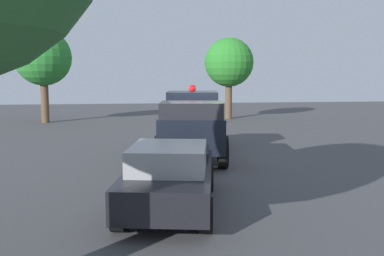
{
  "coord_description": "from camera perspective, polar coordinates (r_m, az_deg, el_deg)",
  "views": [
    {
      "loc": [
        -2.43,
        -14.96,
        2.91
      ],
      "look_at": [
        -0.46,
        -0.27,
        1.07
      ],
      "focal_mm": 39.04,
      "sensor_mm": 36.0,
      "label": 1
    }
  ],
  "objects": [
    {
      "name": "ground_plane",
      "position": [
        15.43,
        1.56,
        -3.79
      ],
      "size": [
        60.0,
        60.0,
        0.0
      ],
      "primitive_type": "plane",
      "color": "#424244"
    },
    {
      "name": "vintage_fire_truck",
      "position": [
        15.15,
        0.01,
        0.6
      ],
      "size": [
        3.08,
        6.2,
        2.59
      ],
      "color": "black",
      "rests_on": "ground"
    },
    {
      "name": "classic_hot_rod",
      "position": [
        9.31,
        -2.95,
        -6.38
      ],
      "size": [
        2.63,
        4.63,
        1.46
      ],
      "color": "black",
      "rests_on": "ground"
    },
    {
      "name": "lawn_chair_near_truck",
      "position": [
        18.52,
        0.55,
        -0.11
      ],
      "size": [
        0.59,
        0.58,
        1.02
      ],
      "color": "#B7BABF",
      "rests_on": "ground"
    },
    {
      "name": "lawn_chair_by_car",
      "position": [
        13.28,
        0.68,
        -2.97
      ],
      "size": [
        0.54,
        0.53,
        1.02
      ],
      "color": "#B7BABF",
      "rests_on": "ground"
    },
    {
      "name": "spectator_seated",
      "position": [
        18.38,
        0.53,
        0.18
      ],
      "size": [
        0.47,
        0.59,
        1.29
      ],
      "color": "#383842",
      "rests_on": "ground"
    },
    {
      "name": "spectator_standing",
      "position": [
        18.11,
        3.41,
        0.91
      ],
      "size": [
        0.34,
        0.65,
        1.68
      ],
      "color": "#2D334C",
      "rests_on": "ground"
    },
    {
      "name": "oak_tree_left",
      "position": [
        27.8,
        -19.69,
        9.0
      ],
      "size": [
        3.51,
        3.51,
        5.83
      ],
      "color": "brown",
      "rests_on": "ground"
    },
    {
      "name": "oak_tree_distant",
      "position": [
        28.69,
        5.08,
        8.86
      ],
      "size": [
        3.31,
        3.31,
        5.5
      ],
      "color": "brown",
      "rests_on": "ground"
    }
  ]
}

